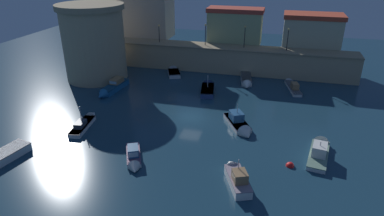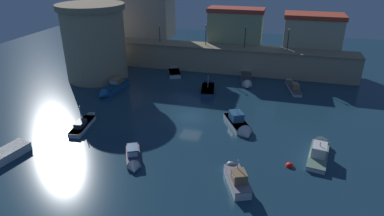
{
  "view_description": "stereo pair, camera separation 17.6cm",
  "coord_description": "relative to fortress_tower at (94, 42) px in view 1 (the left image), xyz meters",
  "views": [
    {
      "loc": [
        9.57,
        -35.57,
        18.07
      ],
      "look_at": [
        0.0,
        0.7,
        0.88
      ],
      "focal_mm": 31.48,
      "sensor_mm": 36.0,
      "label": 1
    },
    {
      "loc": [
        9.74,
        -35.53,
        18.07
      ],
      "look_at": [
        0.0,
        0.7,
        0.88
      ],
      "focal_mm": 31.48,
      "sensor_mm": 36.0,
      "label": 2
    }
  ],
  "objects": [
    {
      "name": "ground_plane",
      "position": [
        18.06,
        -10.06,
        -5.79
      ],
      "size": [
        101.06,
        101.06,
        0.0
      ],
      "primitive_type": "plane",
      "color": "#19384C"
    },
    {
      "name": "quay_wall",
      "position": [
        18.06,
        8.68,
        -3.68
      ],
      "size": [
        43.66,
        4.09,
        4.22
      ],
      "color": "tan",
      "rests_on": "ground"
    },
    {
      "name": "old_town_backdrop",
      "position": [
        12.93,
        13.14,
        2.09
      ],
      "size": [
        41.23,
        5.7,
        9.45
      ],
      "color": "#B6A691",
      "rests_on": "ground"
    },
    {
      "name": "fortress_tower",
      "position": [
        0.0,
        0.0,
        0.0
      ],
      "size": [
        10.05,
        10.05,
        11.46
      ],
      "color": "tan",
      "rests_on": "ground"
    },
    {
      "name": "quay_lamp_0",
      "position": [
        7.47,
        8.68,
        0.45
      ],
      "size": [
        0.32,
        0.32,
        3.0
      ],
      "color": "black",
      "rests_on": "quay_wall"
    },
    {
      "name": "quay_lamp_1",
      "position": [
        15.6,
        8.68,
        0.74
      ],
      "size": [
        0.32,
        0.32,
        3.49
      ],
      "color": "black",
      "rests_on": "quay_wall"
    },
    {
      "name": "quay_lamp_2",
      "position": [
        22.07,
        8.68,
        0.76
      ],
      "size": [
        0.32,
        0.32,
        3.53
      ],
      "color": "black",
      "rests_on": "quay_wall"
    },
    {
      "name": "quay_lamp_3",
      "position": [
        28.77,
        8.68,
        0.72
      ],
      "size": [
        0.32,
        0.32,
        3.46
      ],
      "color": "black",
      "rests_on": "quay_wall"
    },
    {
      "name": "moored_boat_0",
      "position": [
        24.26,
        -11.51,
        -5.37
      ],
      "size": [
        4.35,
        6.09,
        3.13
      ],
      "rotation": [
        0.0,
        0.0,
        -1.08
      ],
      "color": "silver",
      "rests_on": "ground"
    },
    {
      "name": "moored_boat_1",
      "position": [
        15.33,
        -20.81,
        -5.37
      ],
      "size": [
        3.31,
        5.01,
        1.68
      ],
      "rotation": [
        0.0,
        0.0,
        -1.12
      ],
      "color": "silver",
      "rests_on": "ground"
    },
    {
      "name": "moored_boat_2",
      "position": [
        32.61,
        -14.61,
        -5.37
      ],
      "size": [
        2.72,
        6.96,
        2.47
      ],
      "rotation": [
        0.0,
        0.0,
        1.41
      ],
      "color": "white",
      "rests_on": "ground"
    },
    {
      "name": "moored_boat_3",
      "position": [
        4.97,
        -4.87,
        -5.25
      ],
      "size": [
        2.07,
        7.23,
        1.84
      ],
      "rotation": [
        0.0,
        0.0,
        -1.64
      ],
      "color": "#195689",
      "rests_on": "ground"
    },
    {
      "name": "moored_boat_4",
      "position": [
        6.81,
        -15.17,
        -5.46
      ],
      "size": [
        2.19,
        6.28,
        3.12
      ],
      "rotation": [
        0.0,
        0.0,
        1.72
      ],
      "color": "white",
      "rests_on": "ground"
    },
    {
      "name": "moored_boat_5",
      "position": [
        25.21,
        -21.43,
        -5.22
      ],
      "size": [
        3.28,
        5.28,
        2.8
      ],
      "rotation": [
        0.0,
        0.0,
        1.97
      ],
      "color": "white",
      "rests_on": "ground"
    },
    {
      "name": "moored_boat_7",
      "position": [
        18.23,
        -1.01,
        -5.38
      ],
      "size": [
        2.73,
        6.01,
        3.0
      ],
      "rotation": [
        0.0,
        0.0,
        1.75
      ],
      "color": "navy",
      "rests_on": "ground"
    },
    {
      "name": "moored_boat_8",
      "position": [
        23.25,
        3.75,
        -5.35
      ],
      "size": [
        2.53,
        7.22,
        1.41
      ],
      "rotation": [
        0.0,
        0.0,
        -1.42
      ],
      "color": "silver",
      "rests_on": "ground"
    },
    {
      "name": "moored_boat_9",
      "position": [
        30.02,
        3.3,
        -5.43
      ],
      "size": [
        2.75,
        7.25,
        1.62
      ],
      "rotation": [
        0.0,
        0.0,
        1.8
      ],
      "color": "silver",
      "rests_on": "ground"
    },
    {
      "name": "moored_boat_10",
      "position": [
        11.16,
        4.84,
        -5.43
      ],
      "size": [
        3.29,
        4.7,
        1.68
      ],
      "rotation": [
        0.0,
        0.0,
        1.97
      ],
      "color": "silver",
      "rests_on": "ground"
    },
    {
      "name": "mooring_buoy_0",
      "position": [
        29.79,
        -17.8,
        -5.79
      ],
      "size": [
        0.78,
        0.78,
        0.78
      ],
      "primitive_type": "sphere",
      "color": "red",
      "rests_on": "ground"
    }
  ]
}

